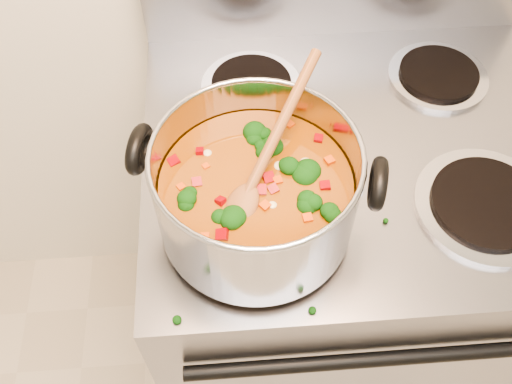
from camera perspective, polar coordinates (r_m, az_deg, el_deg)
electric_range at (r=1.37m, az=7.47°, el=-7.36°), size 0.74×0.67×1.08m
stockpot at (r=0.81m, az=-0.01°, el=-0.03°), size 0.35×0.29×0.17m
wooden_spoon at (r=0.78m, az=0.54°, el=2.72°), size 0.17×0.25×0.11m
cooktop_crumbs at (r=0.85m, az=-3.83°, el=-6.73°), size 0.31×0.38×0.01m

